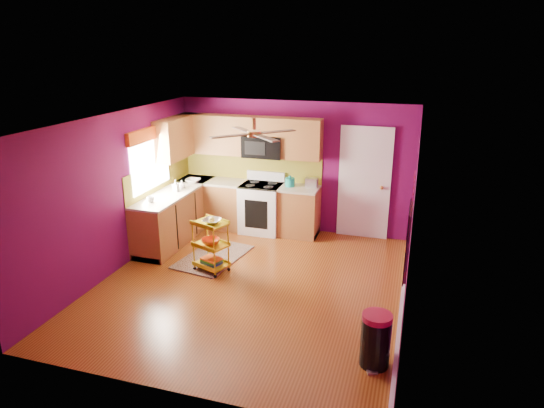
% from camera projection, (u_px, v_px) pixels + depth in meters
% --- Properties ---
extents(ground, '(5.00, 5.00, 0.00)m').
position_uv_depth(ground, '(252.00, 285.00, 7.38)').
color(ground, '#693210').
rests_on(ground, ground).
extents(room_envelope, '(4.54, 5.04, 2.52)m').
position_uv_depth(room_envelope, '(252.00, 182.00, 6.86)').
color(room_envelope, '#5F0A49').
rests_on(room_envelope, ground).
extents(lower_cabinets, '(2.81, 2.31, 0.94)m').
position_uv_depth(lower_cabinets, '(216.00, 212.00, 9.26)').
color(lower_cabinets, brown).
rests_on(lower_cabinets, ground).
extents(electric_range, '(0.76, 0.66, 1.13)m').
position_uv_depth(electric_range, '(262.00, 207.00, 9.35)').
color(electric_range, white).
rests_on(electric_range, ground).
extents(upper_cabinetry, '(2.80, 2.30, 1.26)m').
position_uv_depth(upper_cabinetry, '(226.00, 138.00, 9.13)').
color(upper_cabinetry, brown).
rests_on(upper_cabinetry, ground).
extents(left_window, '(0.08, 1.35, 1.08)m').
position_uv_depth(left_window, '(150.00, 150.00, 8.40)').
color(left_window, white).
rests_on(left_window, ground).
extents(panel_door, '(0.95, 0.11, 2.15)m').
position_uv_depth(panel_door, '(364.00, 184.00, 8.92)').
color(panel_door, white).
rests_on(panel_door, ground).
extents(right_wall_art, '(0.04, 2.74, 1.04)m').
position_uv_depth(right_wall_art, '(411.00, 218.00, 6.00)').
color(right_wall_art, black).
rests_on(right_wall_art, ground).
extents(ceiling_fan, '(1.01, 1.01, 0.26)m').
position_uv_depth(ceiling_fan, '(254.00, 133.00, 6.84)').
color(ceiling_fan, '#BF8C3F').
rests_on(ceiling_fan, ground).
extents(shag_rug, '(1.06, 1.51, 0.02)m').
position_uv_depth(shag_rug, '(213.00, 257.00, 8.31)').
color(shag_rug, black).
rests_on(shag_rug, ground).
extents(rolling_cart, '(0.61, 0.53, 0.93)m').
position_uv_depth(rolling_cart, '(211.00, 243.00, 7.68)').
color(rolling_cart, yellow).
rests_on(rolling_cart, ground).
extents(trash_can, '(0.44, 0.44, 0.65)m').
position_uv_depth(trash_can, '(376.00, 340.00, 5.45)').
color(trash_can, black).
rests_on(trash_can, ground).
extents(teal_kettle, '(0.18, 0.18, 0.21)m').
position_uv_depth(teal_kettle, '(290.00, 182.00, 9.07)').
color(teal_kettle, '#15A092').
rests_on(teal_kettle, lower_cabinets).
extents(toaster, '(0.22, 0.15, 0.18)m').
position_uv_depth(toaster, '(312.00, 183.00, 9.00)').
color(toaster, beige).
rests_on(toaster, lower_cabinets).
extents(soap_bottle_a, '(0.10, 0.10, 0.21)m').
position_uv_depth(soap_bottle_a, '(176.00, 186.00, 8.75)').
color(soap_bottle_a, '#EA3F72').
rests_on(soap_bottle_a, lower_cabinets).
extents(soap_bottle_b, '(0.12, 0.12, 0.16)m').
position_uv_depth(soap_bottle_b, '(182.00, 184.00, 8.95)').
color(soap_bottle_b, white).
rests_on(soap_bottle_b, lower_cabinets).
extents(counter_dish, '(0.28, 0.28, 0.07)m').
position_uv_depth(counter_dish, '(193.00, 181.00, 9.34)').
color(counter_dish, white).
rests_on(counter_dish, lower_cabinets).
extents(counter_cup, '(0.13, 0.13, 0.10)m').
position_uv_depth(counter_cup, '(151.00, 199.00, 8.17)').
color(counter_cup, white).
rests_on(counter_cup, lower_cabinets).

